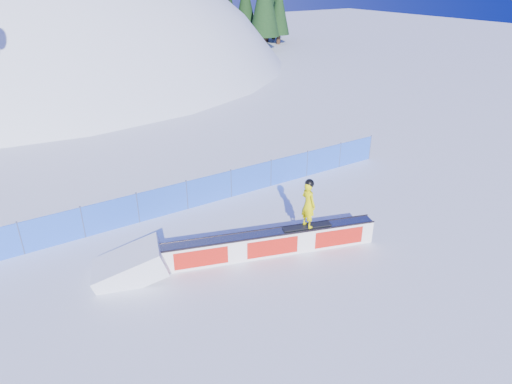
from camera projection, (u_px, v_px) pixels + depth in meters
ground at (220, 274)px, 14.33m from camera, size 160.00×160.00×0.00m
snow_hill at (56, 219)px, 54.05m from camera, size 64.00×64.00×64.00m
safety_fence at (163, 202)px, 17.48m from camera, size 22.05×0.05×1.30m
rail_box at (271, 243)px, 15.13m from camera, size 7.09×2.64×0.87m
snow_ramp at (132, 276)px, 14.24m from camera, size 2.62×2.05×1.43m
snowboarder at (308, 204)px, 14.86m from camera, size 1.68×0.78×1.74m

